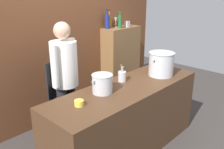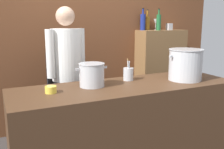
# 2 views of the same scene
# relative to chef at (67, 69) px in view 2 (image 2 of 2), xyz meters

# --- Properties ---
(brick_back_panel) EXTENTS (4.40, 0.10, 3.00)m
(brick_back_panel) POSITION_rel_chef_xyz_m (0.39, 0.68, 0.54)
(brick_back_panel) COLOR brown
(brick_back_panel) RESTS_ON ground_plane
(prep_counter) EXTENTS (2.20, 0.70, 0.90)m
(prep_counter) POSITION_rel_chef_xyz_m (0.39, -0.72, -0.51)
(prep_counter) COLOR #472D1C
(prep_counter) RESTS_ON ground_plane
(bar_cabinet) EXTENTS (0.76, 0.32, 1.37)m
(bar_cabinet) POSITION_rel_chef_xyz_m (1.63, 0.47, -0.28)
(bar_cabinet) COLOR brown
(bar_cabinet) RESTS_ON ground_plane
(chef) EXTENTS (0.49, 0.40, 1.66)m
(chef) POSITION_rel_chef_xyz_m (0.00, 0.00, 0.00)
(chef) COLOR black
(chef) RESTS_ON ground_plane
(stockpot_large) EXTENTS (0.41, 0.35, 0.32)m
(stockpot_large) POSITION_rel_chef_xyz_m (1.04, -0.78, 0.10)
(stockpot_large) COLOR #B7BABF
(stockpot_large) RESTS_ON prep_counter
(stockpot_small) EXTENTS (0.30, 0.24, 0.22)m
(stockpot_small) POSITION_rel_chef_xyz_m (0.07, -0.63, 0.05)
(stockpot_small) COLOR #B7BABF
(stockpot_small) RESTS_ON prep_counter
(utensil_crock) EXTENTS (0.10, 0.10, 0.23)m
(utensil_crock) POSITION_rel_chef_xyz_m (0.50, -0.55, 0.00)
(utensil_crock) COLOR #B7BABF
(utensil_crock) RESTS_ON prep_counter
(butter_jar) EXTENTS (0.10, 0.10, 0.06)m
(butter_jar) POSITION_rel_chef_xyz_m (-0.33, -0.69, -0.03)
(butter_jar) COLOR yellow
(butter_jar) RESTS_ON prep_counter
(wine_bottle_cobalt) EXTENTS (0.08, 0.08, 0.33)m
(wine_bottle_cobalt) POSITION_rel_chef_xyz_m (1.33, 0.53, 0.53)
(wine_bottle_cobalt) COLOR navy
(wine_bottle_cobalt) RESTS_ON bar_cabinet
(wine_bottle_green) EXTENTS (0.07, 0.07, 0.32)m
(wine_bottle_green) POSITION_rel_chef_xyz_m (1.53, 0.41, 0.52)
(wine_bottle_green) COLOR #1E592D
(wine_bottle_green) RESTS_ON bar_cabinet
(wine_bottle_amber) EXTENTS (0.08, 0.08, 0.31)m
(wine_bottle_amber) POSITION_rel_chef_xyz_m (1.43, 0.58, 0.51)
(wine_bottle_amber) COLOR #8C5919
(wine_bottle_amber) RESTS_ON bar_cabinet
(wine_glass_tall) EXTENTS (0.07, 0.07, 0.17)m
(wine_glass_tall) POSITION_rel_chef_xyz_m (1.57, 0.55, 0.52)
(wine_glass_tall) COLOR silver
(wine_glass_tall) RESTS_ON bar_cabinet
(spice_tin_silver) EXTENTS (0.07, 0.07, 0.10)m
(spice_tin_silver) POSITION_rel_chef_xyz_m (1.73, 0.42, 0.45)
(spice_tin_silver) COLOR #B2B2B7
(spice_tin_silver) RESTS_ON bar_cabinet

